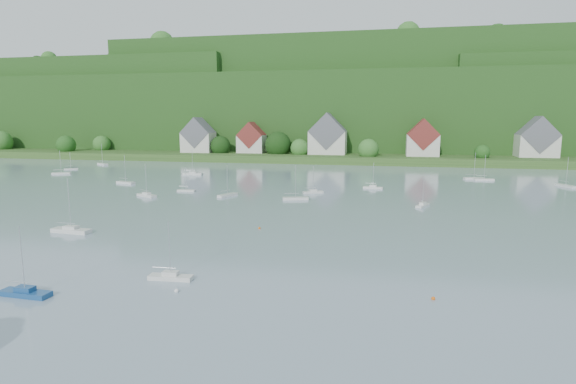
% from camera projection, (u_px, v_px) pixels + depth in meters
% --- Properties ---
extents(far_shore_strip, '(600.00, 60.00, 3.00)m').
position_uv_depth(far_shore_strip, '(320.00, 155.00, 216.23)').
color(far_shore_strip, '#2C4D1D').
rests_on(far_shore_strip, ground).
extents(forested_ridge, '(620.00, 181.22, 69.89)m').
position_uv_depth(forested_ridge, '(336.00, 111.00, 279.04)').
color(forested_ridge, '#1E4114').
rests_on(forested_ridge, ground).
extents(village_building_0, '(14.00, 10.40, 16.00)m').
position_uv_depth(village_building_0, '(198.00, 138.00, 213.43)').
color(village_building_0, beige).
rests_on(village_building_0, far_shore_strip).
extents(village_building_1, '(12.00, 9.36, 14.00)m').
position_uv_depth(village_building_1, '(252.00, 140.00, 210.47)').
color(village_building_1, beige).
rests_on(village_building_1, far_shore_strip).
extents(village_building_2, '(16.00, 11.44, 18.00)m').
position_uv_depth(village_building_2, '(328.00, 137.00, 202.24)').
color(village_building_2, beige).
rests_on(village_building_2, far_shore_strip).
extents(village_building_3, '(13.00, 10.40, 15.50)m').
position_uv_depth(village_building_3, '(423.00, 140.00, 192.41)').
color(village_building_3, beige).
rests_on(village_building_3, far_shore_strip).
extents(village_building_4, '(15.00, 10.40, 16.50)m').
position_uv_depth(village_building_4, '(537.00, 141.00, 187.23)').
color(village_building_4, beige).
rests_on(village_building_4, far_shore_strip).
extents(near_sailboat_1, '(5.71, 1.81, 7.63)m').
position_uv_depth(near_sailboat_1, '(25.00, 292.00, 49.07)').
color(near_sailboat_1, navy).
rests_on(near_sailboat_1, ground).
extents(near_sailboat_3, '(5.26, 1.76, 7.00)m').
position_uv_depth(near_sailboat_3, '(171.00, 276.00, 54.08)').
color(near_sailboat_3, silver).
rests_on(near_sailboat_3, ground).
extents(near_sailboat_6, '(6.88, 2.37, 9.13)m').
position_uv_depth(near_sailboat_6, '(71.00, 230.00, 76.16)').
color(near_sailboat_6, silver).
rests_on(near_sailboat_6, ground).
extents(mooring_buoy_1, '(0.50, 0.50, 0.50)m').
position_uv_depth(mooring_buoy_1, '(177.00, 292.00, 50.22)').
color(mooring_buoy_1, white).
rests_on(mooring_buoy_1, ground).
extents(mooring_buoy_2, '(0.42, 0.42, 0.42)m').
position_uv_depth(mooring_buoy_2, '(433.00, 300.00, 48.19)').
color(mooring_buoy_2, '#E95F0E').
rests_on(mooring_buoy_2, ground).
extents(mooring_buoy_3, '(0.44, 0.44, 0.44)m').
position_uv_depth(mooring_buoy_3, '(259.00, 229.00, 78.87)').
color(mooring_buoy_3, '#E95F0E').
rests_on(mooring_buoy_3, ground).
extents(far_sailboat_cluster, '(193.02, 70.88, 8.71)m').
position_uv_depth(far_sailboat_cluster, '(307.00, 182.00, 133.96)').
color(far_sailboat_cluster, silver).
rests_on(far_sailboat_cluster, ground).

